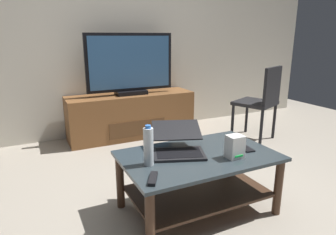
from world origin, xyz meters
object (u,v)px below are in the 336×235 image
router_box (235,147)px  soundbar_remote (153,179)px  coffee_table (198,172)px  water_bottle_near (148,146)px  media_cabinet (131,115)px  television (130,65)px  tv_remote (232,143)px  cell_phone (246,148)px  dining_chair (262,99)px  laptop (178,144)px

router_box → soundbar_remote: router_box is taller
coffee_table → water_bottle_near: bearing=-178.9°
coffee_table → media_cabinet: size_ratio=0.68×
television → tv_remote: 1.84m
television → cell_phone: (0.24, -1.90, -0.46)m
media_cabinet → dining_chair: size_ratio=1.74×
dining_chair → tv_remote: bearing=-141.2°
water_bottle_near → cell_phone: size_ratio=1.94×
cell_phone → laptop: bearing=166.7°
coffee_table → cell_phone: (0.37, -0.07, 0.14)m
router_box → cell_phone: 0.22m
tv_remote → laptop: bearing=-151.6°
dining_chair → router_box: dining_chair is taller
coffee_table → soundbar_remote: (-0.45, -0.22, 0.15)m
dining_chair → tv_remote: 1.50m
dining_chair → soundbar_remote: dining_chair is taller
dining_chair → media_cabinet: bearing=148.3°
soundbar_remote → water_bottle_near: bearing=103.6°
router_box → cell_phone: (0.18, 0.09, -0.08)m
media_cabinet → television: 0.64m
television → router_box: 2.03m
coffee_table → cell_phone: size_ratio=7.84×
coffee_table → cell_phone: 0.41m
television → tv_remote: bearing=-83.2°
dining_chair → tv_remote: dining_chair is taller
cell_phone → tv_remote: bearing=109.8°
television → water_bottle_near: (-0.52, -1.84, -0.34)m
router_box → soundbar_remote: (-0.64, -0.06, -0.07)m
coffee_table → soundbar_remote: bearing=-153.9°
laptop → dining_chair: bearing=28.8°
television → water_bottle_near: television is taller
dining_chair → water_bottle_near: (-1.90, -1.01, 0.05)m
coffee_table → tv_remote: (0.34, 0.06, 0.15)m
media_cabinet → router_box: (0.06, -2.01, 0.25)m
router_box → media_cabinet: bearing=91.7°
coffee_table → cell_phone: bearing=-10.3°
media_cabinet → soundbar_remote: 2.16m
router_box → television: bearing=91.7°
media_cabinet → dining_chair: bearing=-31.7°
dining_chair → water_bottle_near: size_ratio=3.39×
coffee_table → soundbar_remote: soundbar_remote is taller
router_box → soundbar_remote: 0.65m
router_box → laptop: bearing=138.5°
laptop → tv_remote: (0.45, -0.05, -0.05)m
television → cell_phone: 1.97m
television → coffee_table: bearing=-94.2°
soundbar_remote → router_box: bearing=35.0°
cell_phone → soundbar_remote: bearing=-162.6°
television → laptop: bearing=-98.1°
dining_chair → television: bearing=149.0°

